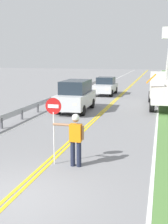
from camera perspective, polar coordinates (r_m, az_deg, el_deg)
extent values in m
plane|color=gray|center=(8.15, -14.55, -16.32)|extent=(160.00, 160.00, 0.00)
cube|color=yellow|center=(26.77, 6.75, 2.99)|extent=(0.11, 110.00, 0.01)
cube|color=yellow|center=(26.75, 7.13, 2.98)|extent=(0.11, 110.00, 0.01)
cube|color=silver|center=(26.50, 14.67, 2.63)|extent=(0.12, 110.00, 0.01)
cube|color=silver|center=(27.49, -0.52, 3.28)|extent=(0.12, 110.00, 0.01)
cylinder|color=#1E2338|center=(9.81, -1.01, -8.37)|extent=(0.16, 0.16, 0.88)
cylinder|color=#1E2338|center=(9.87, -2.25, -8.25)|extent=(0.16, 0.16, 0.88)
cube|color=orange|center=(9.62, -1.66, -4.15)|extent=(0.40, 0.24, 0.60)
cylinder|color=#996B4C|center=(9.71, -4.49, -2.51)|extent=(0.60, 0.09, 0.09)
cylinder|color=#996B4C|center=(9.55, -0.27, -4.07)|extent=(0.09, 0.09, 0.48)
sphere|color=#996B4C|center=(9.51, -1.67, -1.41)|extent=(0.22, 0.22, 0.22)
sphere|color=white|center=(9.50, -1.67, -1.12)|extent=(0.25, 0.25, 0.25)
cylinder|color=silver|center=(9.94, -5.98, -5.24)|extent=(0.04, 0.04, 1.85)
cylinder|color=#B71414|center=(9.68, -6.11, 1.17)|extent=(0.56, 0.03, 0.56)
cube|color=white|center=(9.67, -6.15, 1.15)|extent=(0.38, 0.01, 0.12)
cube|color=white|center=(20.78, 16.22, 3.69)|extent=(2.57, 4.73, 1.10)
cube|color=white|center=(24.17, 15.64, 5.28)|extent=(2.32, 2.23, 2.00)
cube|color=#1E2833|center=(25.17, 15.52, 6.19)|extent=(1.98, 0.18, 0.90)
cube|color=orange|center=(18.82, 13.21, 6.49)|extent=(0.64, 0.83, 0.59)
cylinder|color=black|center=(24.04, 13.10, 2.97)|extent=(0.37, 0.94, 0.92)
cylinder|color=black|center=(19.80, 13.36, 1.29)|extent=(0.37, 0.94, 0.92)
cube|color=silver|center=(19.63, -1.62, 2.51)|extent=(1.95, 4.64, 0.92)
cube|color=#1E2833|center=(19.52, -1.64, 5.07)|extent=(1.68, 2.89, 0.84)
cube|color=#EAEACC|center=(17.31, -1.85, 1.53)|extent=(0.24, 0.07, 0.16)
cube|color=#EAEACC|center=(17.63, -5.31, 1.66)|extent=(0.24, 0.07, 0.16)
cylinder|color=black|center=(18.14, -0.31, 0.34)|extent=(0.30, 0.69, 0.68)
cylinder|color=black|center=(18.60, -5.21, 0.56)|extent=(0.30, 0.69, 0.68)
cylinder|color=black|center=(20.88, 1.59, 1.74)|extent=(0.30, 0.69, 0.68)
cylinder|color=black|center=(21.28, -2.73, 1.91)|extent=(0.30, 0.69, 0.68)
cube|color=silver|center=(28.13, 4.24, 4.85)|extent=(1.86, 4.11, 0.72)
cube|color=#1E2833|center=(28.31, 4.36, 6.27)|extent=(1.63, 1.73, 0.64)
cube|color=#EAEACC|center=(26.04, 4.57, 4.46)|extent=(0.24, 0.06, 0.16)
cube|color=#EAEACC|center=(26.27, 2.20, 4.55)|extent=(0.24, 0.06, 0.16)
cylinder|color=black|center=(26.78, 5.43, 3.75)|extent=(0.28, 0.68, 0.68)
cylinder|color=black|center=(27.11, 2.01, 3.87)|extent=(0.28, 0.68, 0.68)
cylinder|color=black|center=(29.27, 6.30, 4.34)|extent=(0.28, 0.68, 0.68)
cylinder|color=black|center=(29.57, 3.15, 4.46)|extent=(0.28, 0.68, 0.68)
cube|color=#9EA0A3|center=(22.56, -5.65, 2.93)|extent=(0.06, 32.00, 0.32)
cube|color=#4C4C51|center=(15.51, -16.09, -2.18)|extent=(0.10, 0.10, 0.55)
cube|color=#4C4C51|center=(17.46, -12.24, -0.56)|extent=(0.10, 0.10, 0.55)
cube|color=#4C4C51|center=(19.48, -9.18, 0.74)|extent=(0.10, 0.10, 0.55)
cube|color=#4C4C51|center=(21.55, -6.70, 1.79)|extent=(0.10, 0.10, 0.55)
cube|color=#4C4C51|center=(23.66, -4.66, 2.65)|extent=(0.10, 0.10, 0.55)
cube|color=#4C4C51|center=(25.80, -2.95, 3.36)|extent=(0.10, 0.10, 0.55)
cube|color=#4C4C51|center=(27.97, -1.51, 3.96)|extent=(0.10, 0.10, 0.55)
cube|color=#4C4C51|center=(30.15, -0.27, 4.48)|extent=(0.10, 0.10, 0.55)
cube|color=#4C4C51|center=(32.35, 0.81, 4.92)|extent=(0.10, 0.10, 0.55)
cube|color=#4C4C51|center=(34.56, 1.74, 5.30)|extent=(0.10, 0.10, 0.55)
cube|color=#4C4C51|center=(36.77, 2.57, 5.64)|extent=(0.10, 0.10, 0.55)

